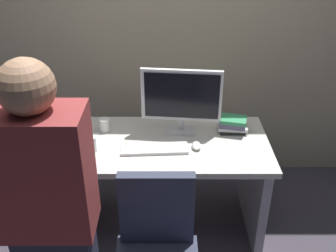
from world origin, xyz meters
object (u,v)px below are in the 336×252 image
monitor (180,98)px  desk (168,170)px  cup_near_keyboard (90,145)px  cup_by_monitor (104,125)px  person_at_desk (52,228)px  mouse (195,146)px  book_stack (232,124)px  keyboard (153,149)px

monitor → desk: bearing=-119.8°
cup_near_keyboard → cup_by_monitor: (0.05, 0.27, -0.01)m
person_at_desk → mouse: size_ratio=16.39×
cup_near_keyboard → cup_by_monitor: 0.27m
monitor → book_stack: monitor is taller
mouse → monitor: bearing=113.7°
desk → cup_by_monitor: 0.55m
person_at_desk → cup_near_keyboard: (0.03, 0.79, -0.05)m
keyboard → cup_by_monitor: size_ratio=4.72×
cup_by_monitor → book_stack: bearing=-0.9°
monitor → cup_by_monitor: bearing=179.0°
mouse → book_stack: book_stack is taller
monitor → mouse: monitor is taller
book_stack → monitor: bearing=179.2°
cup_near_keyboard → book_stack: bearing=15.2°
desk → mouse: size_ratio=13.36×
person_at_desk → mouse: person_at_desk is taller
desk → book_stack: size_ratio=6.41×
cup_near_keyboard → book_stack: (0.94, 0.25, 0.00)m
keyboard → cup_by_monitor: (-0.35, 0.25, 0.04)m
person_at_desk → cup_by_monitor: (0.08, 1.06, -0.06)m
mouse → desk: bearing=157.2°
cup_by_monitor → book_stack: 0.89m
cup_near_keyboard → monitor: bearing=24.1°
keyboard → mouse: size_ratio=4.30×
mouse → person_at_desk: bearing=-130.1°
desk → book_stack: (0.44, 0.14, 0.29)m
cup_by_monitor → book_stack: (0.89, -0.01, 0.01)m
desk → cup_near_keyboard: (-0.50, -0.12, 0.29)m
cup_by_monitor → mouse: bearing=-20.0°
monitor → keyboard: bearing=-125.8°
cup_near_keyboard → book_stack: book_stack is taller
cup_by_monitor → cup_near_keyboard: bearing=-100.4°
person_at_desk → keyboard: bearing=61.9°
desk → book_stack: 0.55m
mouse → cup_by_monitor: 0.67m
person_at_desk → cup_near_keyboard: size_ratio=15.64×
person_at_desk → keyboard: (0.43, 0.81, -0.10)m
person_at_desk → book_stack: person_at_desk is taller
keyboard → cup_near_keyboard: 0.41m
monitor → mouse: 0.34m
desk → cup_by_monitor: size_ratio=14.67×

